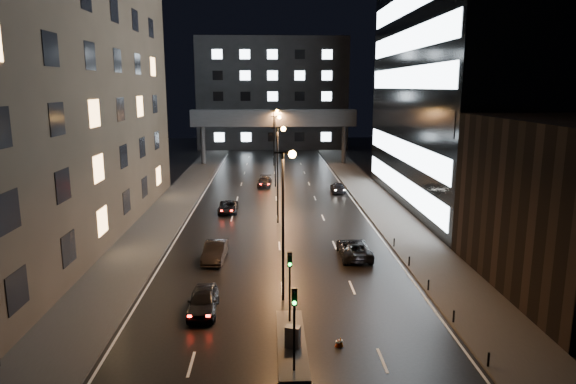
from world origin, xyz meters
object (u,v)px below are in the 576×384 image
at_px(utility_cabinet, 293,337).
at_px(car_toward_a, 354,248).
at_px(car_away_c, 228,207).
at_px(car_away_d, 265,182).
at_px(car_away_b, 215,251).
at_px(car_away_a, 203,301).
at_px(car_toward_b, 338,188).

bearing_deg(utility_cabinet, car_toward_a, 86.54).
xyz_separation_m(car_away_c, car_away_d, (4.08, 15.44, 0.04)).
relative_size(car_away_d, utility_cabinet, 3.88).
bearing_deg(car_toward_a, car_away_c, -53.85).
distance_m(car_away_b, car_toward_a, 11.64).
distance_m(car_away_c, car_toward_a, 19.99).
bearing_deg(car_away_b, car_away_a, -85.57).
relative_size(car_away_c, utility_cabinet, 3.80).
bearing_deg(car_toward_b, car_away_b, 66.03).
height_order(car_away_b, car_away_c, car_away_b).
xyz_separation_m(car_away_c, utility_cabinet, (5.96, -31.44, 0.12)).
height_order(car_away_a, car_away_d, car_away_a).
height_order(car_away_a, utility_cabinet, car_away_a).
bearing_deg(car_toward_b, car_away_d, -21.65).
relative_size(car_toward_a, car_toward_b, 1.21).
bearing_deg(car_away_d, car_away_c, -101.10).
bearing_deg(car_away_c, car_away_b, -89.90).
bearing_deg(car_away_d, car_toward_b, -20.68).
xyz_separation_m(car_away_b, car_away_d, (3.85, 32.00, -0.10)).
bearing_deg(car_toward_a, car_away_b, 2.06).
distance_m(car_away_c, car_toward_b, 17.79).
bearing_deg(car_away_d, utility_cabinet, -84.01).
relative_size(car_away_a, car_away_b, 0.95).
xyz_separation_m(car_away_c, car_toward_a, (11.85, -16.10, 0.12)).
bearing_deg(car_away_c, car_toward_b, 37.19).
xyz_separation_m(car_away_a, car_toward_a, (11.37, 10.39, -0.01)).
relative_size(car_away_b, car_away_c, 1.03).
distance_m(car_away_a, car_away_c, 26.50).
distance_m(car_away_a, car_away_d, 42.08).
bearing_deg(car_toward_b, utility_cabinet, 81.91).
xyz_separation_m(car_toward_a, car_toward_b, (2.19, 27.02, -0.10)).
bearing_deg(car_away_a, utility_cabinet, -43.18).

